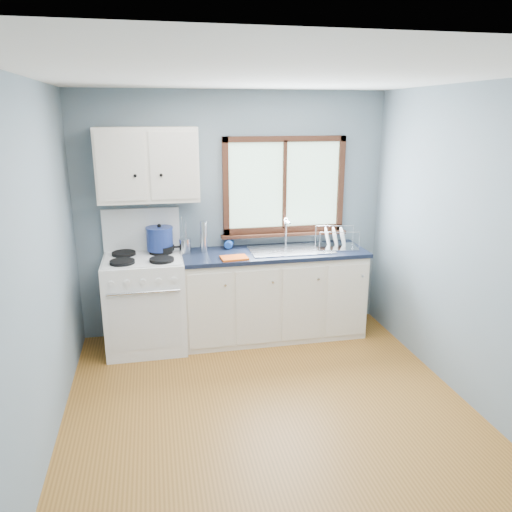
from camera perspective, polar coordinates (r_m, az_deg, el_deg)
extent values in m
cube|color=#996224|center=(4.06, 1.99, -18.12)|extent=(3.20, 3.60, 0.02)
cube|color=white|center=(3.38, 2.42, 20.10)|extent=(3.20, 3.60, 0.02)
cube|color=slate|center=(5.24, -2.57, 4.75)|extent=(3.20, 0.02, 2.50)
cube|color=slate|center=(1.95, 15.50, -15.97)|extent=(3.20, 0.02, 2.50)
cube|color=slate|center=(3.51, -24.28, -2.31)|extent=(0.02, 3.60, 2.50)
cube|color=slate|center=(4.19, 24.08, 0.52)|extent=(0.02, 3.60, 2.50)
cube|color=white|center=(5.07, -12.53, -5.34)|extent=(0.76, 0.65, 0.92)
cube|color=white|center=(5.16, -12.96, 2.93)|extent=(0.76, 0.05, 0.44)
cube|color=silver|center=(4.92, -12.85, -0.28)|extent=(0.72, 0.59, 0.01)
cylinder|color=black|center=(4.78, -15.04, -0.66)|extent=(0.23, 0.23, 0.03)
cylinder|color=black|center=(4.77, -10.72, -0.42)|extent=(0.23, 0.23, 0.03)
cylinder|color=black|center=(5.07, -14.87, 0.28)|extent=(0.23, 0.23, 0.03)
cylinder|color=black|center=(5.06, -10.81, 0.51)|extent=(0.23, 0.23, 0.03)
cylinder|color=silver|center=(4.66, -12.73, -4.10)|extent=(0.66, 0.02, 0.02)
cube|color=silver|center=(4.79, -12.51, -7.39)|extent=(0.66, 0.01, 0.55)
cube|color=silver|center=(5.23, 1.97, -4.52)|extent=(1.85, 0.60, 0.88)
cube|color=black|center=(5.40, 1.88, -8.43)|extent=(1.85, 0.54, 0.08)
cube|color=black|center=(5.08, 2.02, 0.35)|extent=(1.89, 0.64, 0.04)
cube|color=silver|center=(5.12, 3.97, 0.70)|extent=(0.84, 0.46, 0.01)
cube|color=silver|center=(5.09, 1.79, -0.21)|extent=(0.36, 0.40, 0.14)
cube|color=silver|center=(5.20, 6.08, 0.04)|extent=(0.36, 0.40, 0.14)
cylinder|color=silver|center=(5.28, 3.42, 2.70)|extent=(0.02, 0.02, 0.28)
cylinder|color=silver|center=(5.18, 3.64, 3.92)|extent=(0.02, 0.16, 0.02)
sphere|color=silver|center=(5.25, 3.45, 4.19)|extent=(0.04, 0.04, 0.04)
cube|color=#9EC6A8|center=(5.28, 3.23, 8.12)|extent=(1.22, 0.01, 0.92)
cube|color=#412113|center=(5.22, 3.36, 13.21)|extent=(1.30, 0.05, 0.06)
cube|color=#412113|center=(5.35, 3.20, 3.10)|extent=(1.30, 0.05, 0.06)
cube|color=#412113|center=(5.14, -3.48, 7.90)|extent=(0.06, 0.05, 1.00)
cube|color=#412113|center=(5.46, 9.65, 8.17)|extent=(0.06, 0.05, 1.00)
cube|color=#412113|center=(5.26, 3.28, 8.09)|extent=(0.03, 0.05, 0.92)
cube|color=#412113|center=(5.33, 3.28, 2.50)|extent=(1.36, 0.10, 0.03)
cube|color=silver|center=(4.92, -12.28, 10.15)|extent=(0.95, 0.32, 0.70)
cube|color=silver|center=(4.76, -15.18, 9.79)|extent=(0.44, 0.01, 0.62)
cube|color=silver|center=(4.76, -9.38, 10.12)|extent=(0.44, 0.01, 0.62)
sphere|color=black|center=(4.75, -13.65, 8.90)|extent=(0.03, 0.03, 0.03)
sphere|color=black|center=(4.75, -10.79, 9.07)|extent=(0.03, 0.03, 0.03)
cylinder|color=black|center=(5.05, -10.62, 0.93)|extent=(0.24, 0.24, 0.05)
cube|color=black|center=(5.06, -8.77, 1.05)|extent=(0.13, 0.03, 0.01)
cylinder|color=navy|center=(5.04, -10.94, 1.91)|extent=(0.30, 0.30, 0.22)
cylinder|color=navy|center=(5.01, -11.01, 3.18)|extent=(0.32, 0.32, 0.01)
sphere|color=black|center=(5.01, -11.02, 3.40)|extent=(0.05, 0.05, 0.04)
cylinder|color=silver|center=(5.04, -8.10, 1.15)|extent=(0.15, 0.15, 0.15)
cylinder|color=silver|center=(5.02, -7.99, 2.89)|extent=(0.01, 0.01, 0.22)
cylinder|color=silver|center=(5.00, -8.44, 3.07)|extent=(0.01, 0.01, 0.26)
cylinder|color=silver|center=(4.99, -8.09, 2.69)|extent=(0.01, 0.01, 0.20)
cylinder|color=silver|center=(5.04, -6.02, 2.21)|extent=(0.09, 0.09, 0.32)
imported|color=#1844A4|center=(5.11, -3.23, 1.98)|extent=(0.11, 0.11, 0.23)
cube|color=#E05112|center=(4.81, -2.51, -0.22)|extent=(0.27, 0.20, 0.02)
cube|color=silver|center=(5.27, 9.18, 1.02)|extent=(0.47, 0.39, 0.02)
cylinder|color=silver|center=(5.07, 7.29, 1.59)|extent=(0.01, 0.01, 0.20)
cylinder|color=silver|center=(5.15, 11.73, 1.59)|extent=(0.01, 0.01, 0.20)
cylinder|color=silver|center=(5.36, 6.83, 2.39)|extent=(0.01, 0.01, 0.20)
cylinder|color=silver|center=(5.43, 11.04, 2.38)|extent=(0.01, 0.01, 0.20)
cylinder|color=silver|center=(5.08, 9.58, 2.69)|extent=(0.40, 0.08, 0.01)
cylinder|color=silver|center=(5.37, 8.99, 3.43)|extent=(0.40, 0.08, 0.01)
cylinder|color=white|center=(5.23, 8.15, 2.11)|extent=(0.10, 0.23, 0.22)
cylinder|color=white|center=(5.24, 9.02, 2.11)|extent=(0.10, 0.23, 0.22)
cylinder|color=white|center=(5.26, 9.88, 2.11)|extent=(0.10, 0.23, 0.22)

